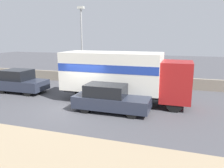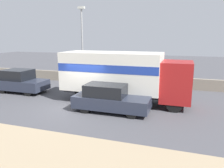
{
  "view_description": "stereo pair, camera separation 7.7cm",
  "coord_description": "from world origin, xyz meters",
  "px_view_note": "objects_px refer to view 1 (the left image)",
  "views": [
    {
      "loc": [
        5.59,
        -11.16,
        4.14
      ],
      "look_at": [
        1.62,
        1.04,
        1.36
      ],
      "focal_mm": 35.0,
      "sensor_mm": 36.0,
      "label": 1
    },
    {
      "loc": [
        5.66,
        -11.13,
        4.14
      ],
      "look_at": [
        1.62,
        1.04,
        1.36
      ],
      "focal_mm": 35.0,
      "sensor_mm": 36.0,
      "label": 2
    }
  ],
  "objects_px": {
    "street_lamp": "(82,40)",
    "car_sedan_second": "(20,81)",
    "box_truck": "(121,73)",
    "car_hatchback": "(111,98)"
  },
  "relations": [
    {
      "from": "car_sedan_second",
      "to": "box_truck",
      "type": "bearing_deg",
      "value": -0.96
    },
    {
      "from": "street_lamp",
      "to": "car_sedan_second",
      "type": "distance_m",
      "value": 6.07
    },
    {
      "from": "box_truck",
      "to": "car_hatchback",
      "type": "height_order",
      "value": "box_truck"
    },
    {
      "from": "box_truck",
      "to": "car_hatchback",
      "type": "relative_size",
      "value": 1.87
    },
    {
      "from": "street_lamp",
      "to": "car_hatchback",
      "type": "relative_size",
      "value": 1.55
    },
    {
      "from": "box_truck",
      "to": "car_sedan_second",
      "type": "bearing_deg",
      "value": 179.04
    },
    {
      "from": "street_lamp",
      "to": "box_truck",
      "type": "xyz_separation_m",
      "value": [
        4.74,
        -4.28,
        -1.97
      ]
    },
    {
      "from": "car_hatchback",
      "to": "street_lamp",
      "type": "bearing_deg",
      "value": 127.28
    },
    {
      "from": "street_lamp",
      "to": "car_hatchback",
      "type": "distance_m",
      "value": 8.26
    },
    {
      "from": "street_lamp",
      "to": "car_sedan_second",
      "type": "xyz_separation_m",
      "value": [
        -3.24,
        -4.14,
        -3.03
      ]
    }
  ]
}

